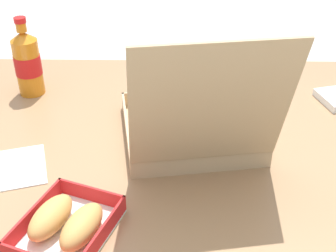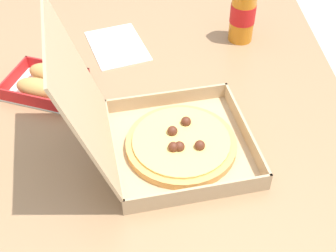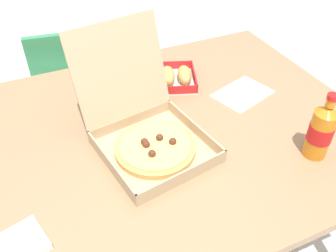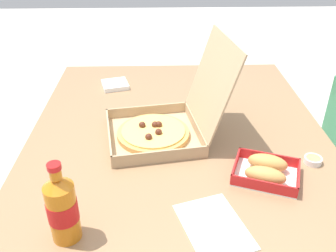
{
  "view_description": "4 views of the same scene",
  "coord_description": "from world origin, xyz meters",
  "px_view_note": "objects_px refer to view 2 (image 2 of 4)",
  "views": [
    {
      "loc": [
        -0.01,
        0.85,
        1.35
      ],
      "look_at": [
        0.01,
        -0.03,
        0.79
      ],
      "focal_mm": 48.45,
      "sensor_mm": 36.0,
      "label": 1
    },
    {
      "loc": [
        -0.78,
        -0.02,
        1.51
      ],
      "look_at": [
        -0.01,
        -0.06,
        0.77
      ],
      "focal_mm": 49.63,
      "sensor_mm": 36.0,
      "label": 2
    },
    {
      "loc": [
        -0.35,
        -0.87,
        1.53
      ],
      "look_at": [
        0.02,
        -0.03,
        0.76
      ],
      "focal_mm": 39.07,
      "sensor_mm": 36.0,
      "label": 3
    },
    {
      "loc": [
        1.06,
        -0.07,
        1.44
      ],
      "look_at": [
        -0.05,
        -0.04,
        0.77
      ],
      "focal_mm": 39.53,
      "sensor_mm": 36.0,
      "label": 4
    }
  ],
  "objects_px": {
    "bread_side_box": "(45,82)",
    "paper_menu": "(117,46)",
    "cola_bottle": "(243,11)",
    "pizza_box_open": "(164,136)"
  },
  "relations": [
    {
      "from": "bread_side_box",
      "to": "cola_bottle",
      "type": "bearing_deg",
      "value": -68.68
    },
    {
      "from": "pizza_box_open",
      "to": "paper_menu",
      "type": "bearing_deg",
      "value": 15.19
    },
    {
      "from": "bread_side_box",
      "to": "paper_menu",
      "type": "height_order",
      "value": "bread_side_box"
    },
    {
      "from": "bread_side_box",
      "to": "pizza_box_open",
      "type": "bearing_deg",
      "value": -128.5
    },
    {
      "from": "cola_bottle",
      "to": "paper_menu",
      "type": "height_order",
      "value": "cola_bottle"
    },
    {
      "from": "bread_side_box",
      "to": "cola_bottle",
      "type": "xyz_separation_m",
      "value": [
        0.22,
        -0.55,
        0.07
      ]
    },
    {
      "from": "pizza_box_open",
      "to": "bread_side_box",
      "type": "xyz_separation_m",
      "value": [
        0.24,
        0.3,
        -0.03
      ]
    },
    {
      "from": "bread_side_box",
      "to": "cola_bottle",
      "type": "height_order",
      "value": "cola_bottle"
    },
    {
      "from": "cola_bottle",
      "to": "paper_menu",
      "type": "bearing_deg",
      "value": 93.06
    },
    {
      "from": "cola_bottle",
      "to": "paper_menu",
      "type": "distance_m",
      "value": 0.38
    }
  ]
}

